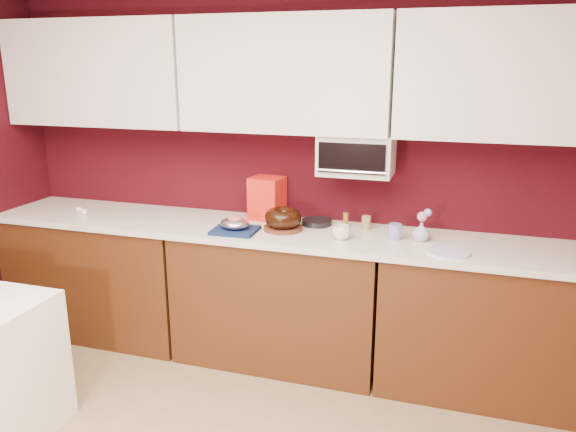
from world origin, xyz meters
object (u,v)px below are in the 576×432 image
Objects in this scene: foil_ham_nest at (235,224)px; flower_vase at (421,230)px; pandoro_box at (267,198)px; coffee_mug at (341,231)px; toaster_oven at (357,154)px; bundt_cake at (283,218)px; blue_jar at (395,232)px.

flower_vase is (1.12, 0.17, 0.01)m from foil_ham_nest.
pandoro_box is 0.66m from coffee_mug.
foil_ham_nest is at bearing -156.16° from toaster_oven.
pandoro_box reaches higher than coffee_mug.
bundt_cake reaches higher than blue_jar.
bundt_cake is at bearing -157.73° from toaster_oven.
toaster_oven is at bearing 23.84° from foil_ham_nest.
blue_jar is at bearing -172.50° from flower_vase.
foil_ham_nest is (-0.69, -0.31, -0.42)m from toaster_oven.
bundt_cake is at bearing 26.19° from foil_ham_nest.
blue_jar is 0.75× the size of flower_vase.
pandoro_box is (-0.61, 0.05, -0.33)m from toaster_oven.
toaster_oven reaches higher than bundt_cake.
pandoro_box is 0.91m from blue_jar.
pandoro_box is 3.00× the size of blue_jar.
foil_ham_nest is 0.98m from blue_jar.
flower_vase is (1.03, -0.19, -0.08)m from pandoro_box.
blue_jar is 0.15m from flower_vase.
pandoro_box reaches higher than blue_jar.
foil_ham_nest is 0.67m from coffee_mug.
bundt_cake is (-0.42, -0.17, -0.40)m from toaster_oven.
flower_vase is (0.43, -0.14, -0.41)m from toaster_oven.
bundt_cake is 0.40m from coffee_mug.
flower_vase is at bearing 2.33° from bundt_cake.
bundt_cake reaches higher than coffee_mug.
blue_jar is at bearing -6.14° from pandoro_box.
pandoro_box is at bearing 129.56° from bundt_cake.
bundt_cake is 0.85m from flower_vase.
coffee_mug is (0.66, 0.05, -0.00)m from foil_ham_nest.
blue_jar is at bearing -29.89° from toaster_oven.
pandoro_box is at bearing 76.08° from foil_ham_nest.
coffee_mug is 0.47m from flower_vase.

